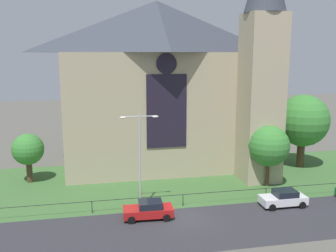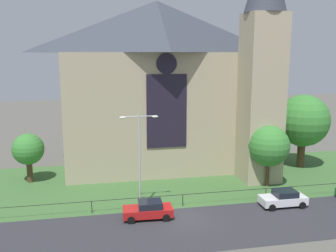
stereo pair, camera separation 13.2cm
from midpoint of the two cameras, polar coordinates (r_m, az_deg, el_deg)
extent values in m
plane|color=#56544C|center=(42.54, -0.70, -8.16)|extent=(160.00, 160.00, 0.00)
cube|color=#2D2D33|center=(31.69, 3.43, -15.05)|extent=(120.00, 8.00, 0.01)
cube|color=#3D6633|center=(40.69, -0.18, -9.05)|extent=(120.00, 20.00, 0.01)
cube|color=tan|center=(47.01, -1.55, 2.45)|extent=(22.00, 12.00, 14.00)
pyramid|color=#383D47|center=(46.62, -1.61, 14.70)|extent=(22.00, 12.00, 6.00)
cube|color=black|center=(41.02, -0.12, 2.22)|extent=(4.40, 0.16, 8.00)
cylinder|color=black|center=(40.57, -0.12, 9.36)|extent=(2.20, 0.15, 2.20)
cube|color=tan|center=(42.11, 13.91, 3.91)|extent=(4.00, 4.00, 18.00)
cylinder|color=black|center=(35.37, 2.35, -10.28)|extent=(32.93, 0.05, 0.05)
cylinder|color=black|center=(34.69, -11.29, -11.90)|extent=(0.06, 0.07, 1.10)
cylinder|color=black|center=(35.57, 2.34, -11.11)|extent=(0.06, 0.07, 1.10)
cylinder|color=black|center=(38.23, 14.61, -9.87)|extent=(0.07, 0.07, 1.10)
cylinder|color=#4C3823|center=(44.28, -20.02, -6.41)|extent=(0.63, 0.63, 2.43)
sphere|color=#387F33|center=(43.64, -20.22, -3.28)|extent=(3.40, 3.40, 3.40)
cylinder|color=#4C3823|center=(49.82, 19.45, -3.88)|extent=(0.92, 0.92, 3.46)
sphere|color=#387F33|center=(48.98, 19.75, 0.78)|extent=(6.34, 6.34, 6.34)
cylinder|color=#4C3823|center=(41.71, 14.84, -6.91)|extent=(0.39, 0.39, 2.77)
sphere|color=#387F33|center=(40.92, 15.05, -2.91)|extent=(4.30, 4.30, 4.30)
cylinder|color=#B2B2B7|center=(33.55, -4.18, -5.59)|extent=(0.16, 0.16, 8.73)
cylinder|color=#B2B2B7|center=(32.55, -5.50, 1.40)|extent=(1.40, 0.10, 0.10)
cylinder|color=#B2B2B7|center=(32.72, -3.06, 1.49)|extent=(1.40, 0.10, 0.10)
ellipsoid|color=white|center=(32.50, -6.73, 1.27)|extent=(0.57, 0.26, 0.20)
ellipsoid|color=white|center=(32.83, -1.85, 1.44)|extent=(0.57, 0.26, 0.20)
cube|color=#B21919|center=(33.12, -2.95, -12.71)|extent=(4.28, 1.99, 0.70)
cube|color=black|center=(32.90, -2.61, -11.69)|extent=(2.07, 1.69, 0.55)
cylinder|color=black|center=(32.32, -5.45, -13.92)|extent=(0.65, 0.25, 0.64)
cylinder|color=black|center=(33.97, -5.63, -12.66)|extent=(0.65, 0.25, 0.64)
cylinder|color=black|center=(32.59, -0.14, -13.66)|extent=(0.65, 0.25, 0.64)
cylinder|color=black|center=(34.22, -0.59, -12.43)|extent=(0.65, 0.25, 0.64)
cube|color=silver|center=(37.06, 16.99, -10.57)|extent=(4.21, 1.82, 0.70)
cube|color=black|center=(36.94, 17.32, -9.62)|extent=(2.01, 1.61, 0.55)
cylinder|color=black|center=(35.79, 15.52, -11.77)|extent=(0.64, 0.22, 0.64)
cylinder|color=black|center=(37.28, 14.27, -10.77)|extent=(0.64, 0.22, 0.64)
cylinder|color=black|center=(37.13, 19.66, -11.17)|extent=(0.64, 0.22, 0.64)
cylinder|color=black|center=(38.58, 18.29, -10.25)|extent=(0.64, 0.22, 0.64)
camera|label=1|loc=(0.07, -89.90, 0.02)|focal=40.50mm
camera|label=2|loc=(0.07, 90.10, -0.02)|focal=40.50mm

